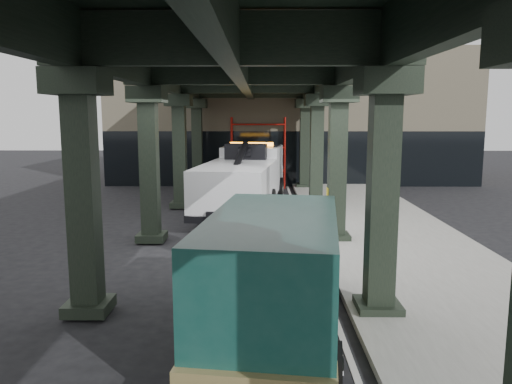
{
  "coord_description": "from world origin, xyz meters",
  "views": [
    {
      "loc": [
        0.19,
        -13.85,
        4.11
      ],
      "look_at": [
        0.02,
        1.78,
        1.7
      ],
      "focal_mm": 35.0,
      "sensor_mm": 36.0,
      "label": 1
    }
  ],
  "objects": [
    {
      "name": "tow_truck",
      "position": [
        -0.52,
        7.1,
        1.48
      ],
      "size": [
        3.7,
        9.49,
        3.03
      ],
      "rotation": [
        0.0,
        0.0,
        -0.13
      ],
      "color": "black",
      "rests_on": "ground"
    },
    {
      "name": "viaduct",
      "position": [
        -0.4,
        2.0,
        5.46
      ],
      "size": [
        7.4,
        32.0,
        6.4
      ],
      "color": "black",
      "rests_on": "ground"
    },
    {
      "name": "towed_van",
      "position": [
        0.43,
        -5.07,
        1.29
      ],
      "size": [
        3.0,
        6.14,
        2.4
      ],
      "rotation": [
        0.0,
        0.0,
        -0.13
      ],
      "color": "#12423B",
      "rests_on": "ground"
    },
    {
      "name": "sidewalk",
      "position": [
        4.5,
        2.0,
        0.07
      ],
      "size": [
        5.0,
        40.0,
        0.15
      ],
      "primitive_type": "cube",
      "color": "gray",
      "rests_on": "ground"
    },
    {
      "name": "building",
      "position": [
        2.0,
        20.0,
        4.0
      ],
      "size": [
        22.0,
        10.0,
        8.0
      ],
      "primitive_type": "cube",
      "color": "#C6B793",
      "rests_on": "ground"
    },
    {
      "name": "ground",
      "position": [
        0.0,
        0.0,
        0.0
      ],
      "size": [
        90.0,
        90.0,
        0.0
      ],
      "primitive_type": "plane",
      "color": "black",
      "rests_on": "ground"
    },
    {
      "name": "scaffolding",
      "position": [
        0.0,
        14.64,
        2.11
      ],
      "size": [
        3.08,
        0.88,
        4.0
      ],
      "color": "#B5150E",
      "rests_on": "ground"
    },
    {
      "name": "lane_stripe",
      "position": [
        1.7,
        2.0,
        0.01
      ],
      "size": [
        0.12,
        38.0,
        0.01
      ],
      "primitive_type": "cube",
      "color": "silver",
      "rests_on": "ground"
    }
  ]
}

